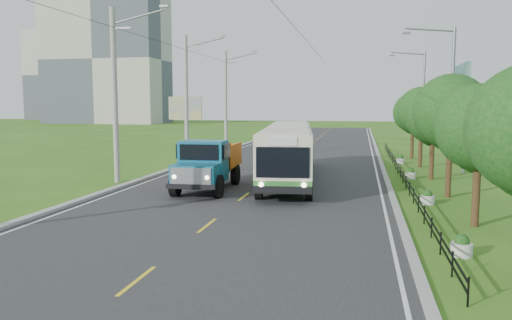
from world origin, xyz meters
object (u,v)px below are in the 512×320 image
(tree_back, at_px, (414,115))
(planter_front, at_px, (462,247))
(tree_fourth, at_px, (434,120))
(tree_second, at_px, (480,132))
(pole_near, at_px, (115,94))
(billboard_right, at_px, (460,93))
(tree_fifth, at_px, (422,114))
(billboard_left, at_px, (185,112))
(pole_mid, at_px, (187,97))
(tree_third, at_px, (452,116))
(streetlight_mid, at_px, (449,98))
(planter_mid, at_px, (410,174))
(streetlight_far, at_px, (421,100))
(pole_far, at_px, (226,99))
(planter_near, at_px, (427,198))
(bus, at_px, (288,148))
(planter_far, at_px, (401,160))
(dump_truck, at_px, (208,161))

(tree_back, bearing_deg, planter_front, -92.56)
(tree_fourth, bearing_deg, planter_front, -94.45)
(tree_second, bearing_deg, pole_near, 159.26)
(billboard_right, bearing_deg, planter_front, -99.55)
(tree_fifth, xyz_separation_m, billboard_right, (2.44, -0.14, 1.49))
(tree_second, height_order, billboard_left, tree_second)
(pole_mid, bearing_deg, tree_third, -35.36)
(tree_second, relative_size, streetlight_mid, 0.58)
(pole_mid, height_order, streetlight_mid, pole_mid)
(tree_fourth, xyz_separation_m, planter_mid, (-1.26, -0.14, -3.30))
(tree_back, distance_m, streetlight_far, 2.37)
(tree_second, relative_size, planter_mid, 7.91)
(streetlight_far, bearing_deg, billboard_right, -78.29)
(tree_back, distance_m, billboard_right, 6.82)
(pole_far, bearing_deg, tree_back, -20.74)
(planter_near, xyz_separation_m, bus, (-7.32, 6.30, 1.62))
(planter_front, bearing_deg, pole_far, 115.72)
(billboard_right, bearing_deg, tree_fourth, -112.64)
(pole_far, relative_size, planter_far, 14.93)
(streetlight_far, bearing_deg, planter_near, -95.30)
(pole_mid, relative_size, planter_near, 14.93)
(tree_fifth, height_order, bus, tree_fifth)
(tree_back, relative_size, planter_front, 8.21)
(dump_truck, bearing_deg, tree_fifth, 43.08)
(tree_third, relative_size, dump_truck, 0.92)
(planter_front, height_order, planter_mid, same)
(tree_fourth, relative_size, planter_near, 8.06)
(tree_fifth, bearing_deg, planter_far, 124.05)
(tree_fifth, bearing_deg, pole_mid, 177.29)
(planter_far, bearing_deg, tree_second, -86.38)
(pole_near, bearing_deg, planter_near, -10.09)
(billboard_right, bearing_deg, billboard_left, 169.60)
(tree_third, distance_m, billboard_left, 25.02)
(tree_third, distance_m, billboard_right, 12.18)
(pole_far, relative_size, bus, 0.60)
(planter_front, xyz_separation_m, bus, (-7.32, 14.30, 1.62))
(tree_third, xyz_separation_m, tree_back, (-0.00, 18.00, -0.33))
(tree_third, relative_size, planter_far, 8.96)
(planter_far, bearing_deg, tree_fourth, -80.92)
(streetlight_mid, bearing_deg, pole_far, 134.86)
(tree_fourth, xyz_separation_m, billboard_right, (2.44, 5.86, 1.76))
(tree_fifth, distance_m, bus, 11.78)
(tree_third, height_order, tree_fifth, tree_third)
(tree_fourth, relative_size, planter_mid, 8.06)
(planter_near, height_order, billboard_left, billboard_left)
(tree_fourth, xyz_separation_m, billboard_left, (-19.36, 9.86, 0.28))
(tree_fifth, distance_m, billboard_left, 19.74)
(pole_mid, bearing_deg, planter_mid, -22.54)
(pole_near, xyz_separation_m, bus, (9.54, 3.30, -3.19))
(pole_far, xyz_separation_m, streetlight_far, (18.90, -5.00, -0.19))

